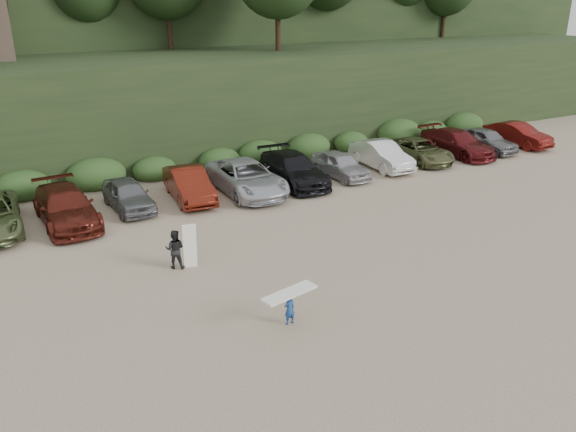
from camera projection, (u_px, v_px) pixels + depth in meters
ground at (335, 274)px, 20.33m from camera, size 120.00×120.00×0.00m
parked_cars at (259, 175)px, 29.08m from camera, size 39.74×6.14×1.62m
child_surfer at (289, 302)px, 16.99m from camera, size 1.91×0.89×1.11m
adult_surfer at (176, 249)px, 20.58m from camera, size 1.20×0.88×1.76m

